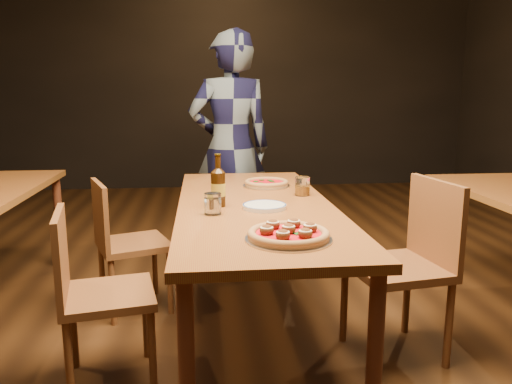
{
  "coord_description": "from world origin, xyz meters",
  "views": [
    {
      "loc": [
        -0.27,
        -2.55,
        1.32
      ],
      "look_at": [
        0.0,
        -0.05,
        0.82
      ],
      "focal_mm": 35.0,
      "sensor_mm": 36.0,
      "label": 1
    }
  ],
  "objects": [
    {
      "name": "water_glass",
      "position": [
        -0.23,
        -0.22,
        0.8
      ],
      "size": [
        0.08,
        0.08,
        0.1
      ],
      "primitive_type": "cylinder",
      "color": "white",
      "rests_on": "table_main"
    },
    {
      "name": "table_main",
      "position": [
        0.0,
        0.0,
        0.68
      ],
      "size": [
        0.8,
        2.0,
        0.75
      ],
      "color": "maroon",
      "rests_on": "ground"
    },
    {
      "name": "chair_main_sw",
      "position": [
        -0.7,
        0.43,
        0.42
      ],
      "size": [
        0.51,
        0.51,
        0.85
      ],
      "primitive_type": null,
      "rotation": [
        0.0,
        0.0,
        1.93
      ],
      "color": "brown",
      "rests_on": "ground"
    },
    {
      "name": "chair_main_nw",
      "position": [
        -0.71,
        -0.37,
        0.43
      ],
      "size": [
        0.47,
        0.47,
        0.86
      ],
      "primitive_type": null,
      "rotation": [
        0.0,
        0.0,
        1.76
      ],
      "color": "brown",
      "rests_on": "ground"
    },
    {
      "name": "amber_glass",
      "position": [
        0.29,
        0.18,
        0.8
      ],
      "size": [
        0.08,
        0.08,
        0.1
      ],
      "primitive_type": "cylinder",
      "color": "#B16513",
      "rests_on": "table_main"
    },
    {
      "name": "chair_end",
      "position": [
        0.01,
        1.31,
        0.43
      ],
      "size": [
        0.4,
        0.4,
        0.85
      ],
      "primitive_type": null,
      "rotation": [
        0.0,
        0.0,
        -0.01
      ],
      "color": "brown",
      "rests_on": "ground"
    },
    {
      "name": "pizza_margherita",
      "position": [
        0.12,
        0.48,
        0.77
      ],
      "size": [
        0.29,
        0.29,
        0.04
      ],
      "rotation": [
        0.0,
        0.0,
        -0.07
      ],
      "color": "#B7B7BF",
      "rests_on": "table_main"
    },
    {
      "name": "beer_bottle",
      "position": [
        -0.19,
        -0.05,
        0.84
      ],
      "size": [
        0.07,
        0.07,
        0.26
      ],
      "rotation": [
        0.0,
        0.0,
        0.21
      ],
      "color": "black",
      "rests_on": "table_main"
    },
    {
      "name": "chair_main_e",
      "position": [
        0.68,
        -0.27,
        0.47
      ],
      "size": [
        0.5,
        0.5,
        0.94
      ],
      "primitive_type": null,
      "rotation": [
        0.0,
        0.0,
        -1.42
      ],
      "color": "brown",
      "rests_on": "ground"
    },
    {
      "name": "plate_stack",
      "position": [
        0.03,
        -0.13,
        0.76
      ],
      "size": [
        0.22,
        0.22,
        0.02
      ],
      "primitive_type": "cylinder",
      "color": "white",
      "rests_on": "table_main"
    },
    {
      "name": "ground",
      "position": [
        0.0,
        0.0,
        0.0
      ],
      "size": [
        9.0,
        9.0,
        0.0
      ],
      "primitive_type": "plane",
      "color": "black"
    },
    {
      "name": "diner",
      "position": [
        -0.05,
        1.35,
        0.89
      ],
      "size": [
        0.71,
        0.52,
        1.79
      ],
      "primitive_type": "imported",
      "rotation": [
        0.0,
        0.0,
        3.28
      ],
      "color": "black",
      "rests_on": "ground"
    },
    {
      "name": "pizza_meatball",
      "position": [
        0.06,
        -0.67,
        0.77
      ],
      "size": [
        0.35,
        0.35,
        0.06
      ],
      "rotation": [
        0.0,
        0.0,
        -0.15
      ],
      "color": "#B7B7BF",
      "rests_on": "table_main"
    }
  ]
}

